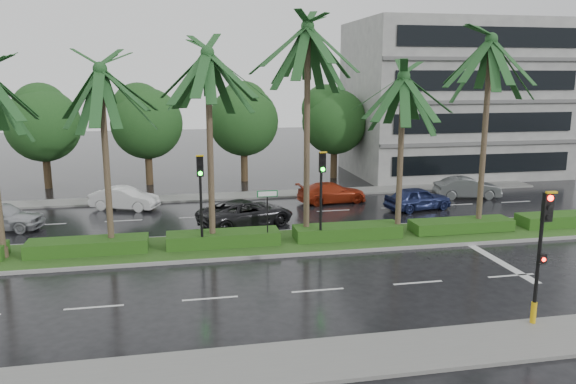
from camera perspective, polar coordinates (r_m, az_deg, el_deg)
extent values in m
plane|color=black|center=(25.89, 0.30, -5.93)|extent=(120.00, 120.00, 0.00)
cube|color=slate|center=(16.76, 7.61, -16.18)|extent=(40.00, 2.40, 0.12)
cube|color=slate|center=(37.33, -3.41, -0.31)|extent=(40.00, 2.00, 0.12)
cube|color=gray|center=(26.81, -0.14, -5.15)|extent=(36.00, 4.00, 0.14)
cube|color=#254A18|center=(26.79, -0.14, -5.00)|extent=(35.60, 3.70, 0.02)
cube|color=#1C4413|center=(26.54, -19.65, -5.18)|extent=(5.20, 1.40, 0.60)
cube|color=#1C4413|center=(26.31, -6.58, -4.70)|extent=(5.20, 1.40, 0.60)
cube|color=#1C4413|center=(27.42, 6.04, -4.00)|extent=(5.20, 1.40, 0.60)
cube|color=#1C4413|center=(29.72, 17.18, -3.23)|extent=(5.20, 1.40, 0.60)
cube|color=#1C4413|center=(32.97, 26.40, -2.49)|extent=(5.20, 1.40, 0.60)
cube|color=silver|center=(32.90, -23.32, -3.04)|extent=(2.00, 0.12, 0.01)
cube|color=silver|center=(20.94, -19.12, -11.01)|extent=(2.00, 0.12, 0.01)
cube|color=silver|center=(32.28, -16.36, -2.81)|extent=(2.00, 0.12, 0.01)
cube|color=silver|center=(20.74, -7.92, -10.66)|extent=(2.00, 0.12, 0.01)
cube|color=silver|center=(32.15, -9.25, -2.54)|extent=(2.00, 0.12, 0.01)
cube|color=silver|center=(21.30, 3.04, -9.94)|extent=(2.00, 0.12, 0.01)
cube|color=silver|center=(32.52, -2.19, -2.23)|extent=(2.00, 0.12, 0.01)
cube|color=silver|center=(22.57, 13.05, -8.96)|extent=(2.00, 0.12, 0.01)
cube|color=silver|center=(33.37, 4.61, -1.89)|extent=(2.00, 0.12, 0.01)
cube|color=silver|center=(24.44, 21.72, -7.89)|extent=(2.00, 0.12, 0.01)
cube|color=silver|center=(34.66, 10.99, -1.56)|extent=(2.00, 0.12, 0.01)
cube|color=silver|center=(36.34, 16.84, -1.23)|extent=(2.00, 0.12, 0.01)
cube|color=silver|center=(38.37, 22.12, -0.92)|extent=(2.00, 0.12, 0.01)
cube|color=silver|center=(26.29, 20.28, -6.40)|extent=(0.40, 6.00, 0.01)
cylinder|color=#3E3124|center=(27.32, -26.94, -5.49)|extent=(0.40, 0.40, 0.44)
cylinder|color=#3E3124|center=(25.71, -17.98, 2.86)|extent=(0.28, 0.28, 8.00)
cylinder|color=#3E3124|center=(26.53, -17.46, -5.22)|extent=(0.40, 0.40, 0.44)
cylinder|color=#3E3124|center=(25.33, -7.91, 3.99)|extent=(0.28, 0.28, 8.68)
cylinder|color=#3E3124|center=(26.20, -7.65, -4.98)|extent=(0.40, 0.40, 0.44)
cylinder|color=#3E3124|center=(26.20, 1.93, 5.67)|extent=(0.28, 0.28, 9.88)
cylinder|color=#3E3124|center=(27.11, 1.86, -4.30)|extent=(0.40, 0.40, 0.44)
cylinder|color=#3E3124|center=(27.34, 11.35, 3.39)|extent=(0.28, 0.28, 7.69)
cylinder|color=#3E3124|center=(28.09, 11.05, -3.94)|extent=(0.40, 0.40, 0.44)
cylinder|color=#3E3124|center=(29.51, 19.32, 5.26)|extent=(0.28, 0.28, 9.43)
cylinder|color=#3E3124|center=(30.31, 18.74, -3.20)|extent=(0.40, 0.40, 0.44)
cylinder|color=black|center=(19.44, 24.00, -7.46)|extent=(0.12, 0.12, 3.40)
cube|color=black|center=(18.74, 24.86, -1.39)|extent=(0.30, 0.18, 0.90)
cube|color=gold|center=(18.55, 25.21, -0.03)|extent=(0.34, 0.12, 0.06)
cylinder|color=#FF0C05|center=(18.60, 25.12, -0.56)|extent=(0.18, 0.04, 0.18)
cylinder|color=black|center=(18.66, 25.04, -1.46)|extent=(0.18, 0.04, 0.18)
cylinder|color=black|center=(18.72, 24.96, -2.36)|extent=(0.18, 0.04, 0.18)
cylinder|color=gold|center=(19.90, 23.67, -11.14)|extent=(0.18, 0.18, 0.70)
cube|color=black|center=(19.17, 24.40, -6.19)|extent=(0.22, 0.16, 0.32)
cylinder|color=#FF0C05|center=(19.10, 24.56, -6.27)|extent=(0.12, 0.03, 0.12)
cylinder|color=black|center=(25.31, -8.80, -2.14)|extent=(0.12, 0.12, 3.40)
cube|color=black|center=(24.70, -8.93, 2.60)|extent=(0.30, 0.18, 0.90)
cube|color=gold|center=(24.51, -8.96, 3.67)|extent=(0.34, 0.12, 0.06)
cylinder|color=black|center=(24.56, -8.95, 3.26)|extent=(0.18, 0.04, 0.18)
cylinder|color=black|center=(24.61, -8.92, 2.57)|extent=(0.18, 0.04, 0.18)
cylinder|color=#0CE519|center=(24.65, -8.90, 1.88)|extent=(0.18, 0.04, 0.18)
cylinder|color=black|center=(26.10, 3.35, -1.59)|extent=(0.12, 0.12, 3.40)
cube|color=black|center=(25.52, 3.51, 3.02)|extent=(0.30, 0.18, 0.90)
cube|color=gold|center=(25.33, 3.59, 4.05)|extent=(0.34, 0.12, 0.06)
cylinder|color=black|center=(25.38, 3.58, 3.65)|extent=(0.18, 0.04, 0.18)
cylinder|color=black|center=(25.42, 3.57, 2.98)|extent=(0.18, 0.04, 0.18)
cylinder|color=#0CE519|center=(25.47, 3.56, 2.32)|extent=(0.18, 0.04, 0.18)
cylinder|color=black|center=(25.79, -2.10, -2.66)|extent=(0.06, 0.06, 2.60)
cube|color=#0C5926|center=(25.50, -2.11, -0.17)|extent=(0.95, 0.04, 0.30)
cube|color=white|center=(25.48, -2.10, -0.19)|extent=(0.85, 0.01, 0.22)
cylinder|color=#3B291A|center=(43.14, -23.26, 1.99)|extent=(0.52, 0.52, 2.49)
sphere|color=#153817|center=(42.76, -23.61, 6.26)|extent=(5.11, 5.11, 5.11)
sphere|color=#153817|center=(42.99, -23.64, 7.61)|extent=(3.84, 3.84, 3.84)
cylinder|color=#3B291A|center=(42.23, -13.94, 2.41)|extent=(0.52, 0.52, 2.48)
sphere|color=#153817|center=(41.85, -14.16, 6.77)|extent=(5.10, 5.10, 5.10)
sphere|color=#153817|center=(42.08, -14.21, 8.15)|extent=(3.83, 3.83, 3.83)
cylinder|color=#3B291A|center=(42.47, -4.46, 2.80)|extent=(0.52, 0.52, 2.51)
sphere|color=#153817|center=(42.09, -4.53, 7.19)|extent=(5.17, 5.17, 5.17)
sphere|color=#153817|center=(42.31, -4.60, 8.58)|extent=(3.88, 3.88, 3.88)
cylinder|color=#3B291A|center=(43.85, 4.67, 3.02)|extent=(0.52, 0.52, 2.42)
sphere|color=#153817|center=(43.48, 4.74, 7.13)|extent=(4.99, 4.99, 4.99)
sphere|color=#153817|center=(43.70, 4.65, 8.43)|extent=(3.74, 3.74, 3.74)
cylinder|color=#3B291A|center=(46.26, 13.05, 3.14)|extent=(0.52, 0.52, 2.30)
sphere|color=#153817|center=(45.92, 13.22, 6.83)|extent=(4.73, 4.73, 4.73)
sphere|color=#153817|center=(46.13, 13.12, 8.00)|extent=(3.55, 3.55, 3.55)
cube|color=slate|center=(47.57, 16.41, 9.07)|extent=(16.00, 10.00, 12.00)
imported|color=#AFB1B7|center=(32.60, -27.23, -2.19)|extent=(2.69, 4.63, 1.48)
imported|color=silver|center=(34.89, -16.27, -0.62)|extent=(2.79, 4.27, 1.33)
imported|color=black|center=(29.79, -4.27, -2.15)|extent=(4.16, 5.68, 1.44)
imported|color=#9A2710|center=(35.34, 4.48, -0.06)|extent=(2.23, 4.55, 1.27)
imported|color=#1A224E|center=(34.22, 13.06, -0.64)|extent=(2.42, 4.32, 1.39)
imported|color=#4D5051|center=(38.31, 17.75, 0.41)|extent=(2.06, 4.35, 1.38)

